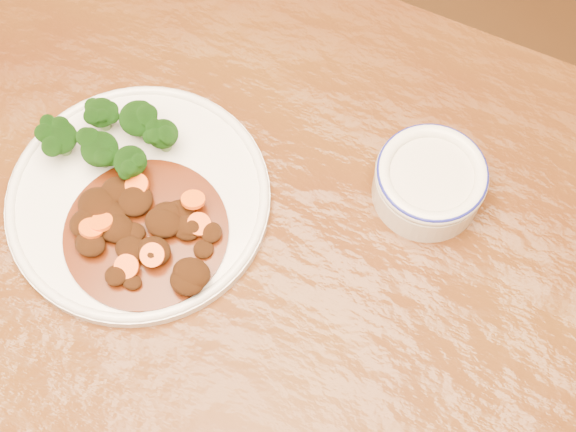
% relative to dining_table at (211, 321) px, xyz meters
% --- Properties ---
extents(ground, '(4.00, 4.00, 0.00)m').
position_rel_dining_table_xyz_m(ground, '(0.00, 0.00, -0.67)').
color(ground, '#4C2A13').
rests_on(ground, ground).
extents(dining_table, '(1.56, 1.01, 0.75)m').
position_rel_dining_table_xyz_m(dining_table, '(0.00, 0.00, 0.00)').
color(dining_table, '#512E0E').
rests_on(dining_table, ground).
extents(dinner_plate, '(0.29, 0.29, 0.02)m').
position_rel_dining_table_xyz_m(dinner_plate, '(-0.11, 0.07, 0.09)').
color(dinner_plate, silver).
rests_on(dinner_plate, dining_table).
extents(broccoli_florets, '(0.14, 0.09, 0.05)m').
position_rel_dining_table_xyz_m(broccoli_florets, '(-0.16, 0.12, 0.12)').
color(broccoli_florets, '#5F8947').
rests_on(broccoli_florets, dinner_plate).
extents(mince_stew, '(0.18, 0.18, 0.03)m').
position_rel_dining_table_xyz_m(mince_stew, '(-0.09, 0.04, 0.10)').
color(mince_stew, '#4E1A08').
rests_on(mince_stew, dinner_plate).
extents(dip_bowl, '(0.12, 0.12, 0.05)m').
position_rel_dining_table_xyz_m(dip_bowl, '(0.18, 0.20, 0.11)').
color(dip_bowl, silver).
rests_on(dip_bowl, dining_table).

